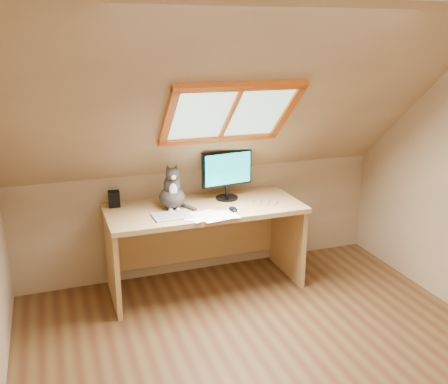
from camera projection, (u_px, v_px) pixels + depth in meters
name	position (u px, v px, depth m)	size (l,w,h in m)	color
ground	(282.00, 376.00, 3.36)	(3.50, 3.50, 0.00)	brown
room_shell	(298.00, 174.00, 2.85)	(3.52, 3.52, 2.41)	tan
desk	(202.00, 228.00, 4.47)	(1.70, 0.74, 0.77)	tan
monitor	(227.00, 172.00, 4.44)	(0.48, 0.20, 0.44)	black
cat	(172.00, 192.00, 4.24)	(0.24, 0.28, 0.40)	#423C3A
desk_speaker	(114.00, 199.00, 4.30)	(0.09, 0.09, 0.14)	black
graphics_tablet	(172.00, 216.00, 4.08)	(0.31, 0.22, 0.01)	#B2B2B7
mouse	(233.00, 209.00, 4.20)	(0.06, 0.11, 0.04)	black
papers	(214.00, 215.00, 4.10)	(0.35, 0.30, 0.01)	white
cables	(256.00, 204.00, 4.37)	(0.51, 0.26, 0.01)	silver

